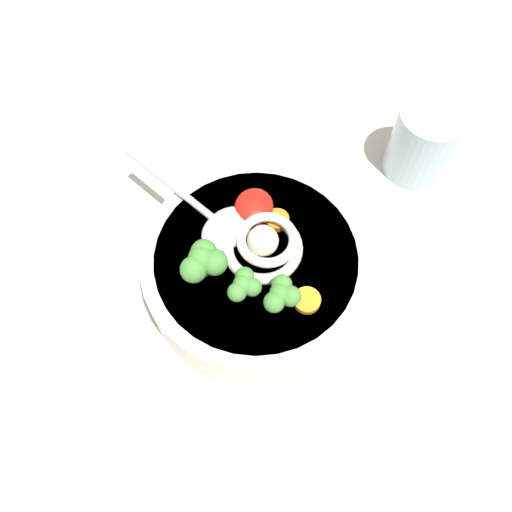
% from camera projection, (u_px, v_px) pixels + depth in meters
% --- Properties ---
extents(table_slab, '(1.25, 1.25, 0.04)m').
position_uv_depth(table_slab, '(223.00, 298.00, 0.60)').
color(table_slab, '#BCB29E').
rests_on(table_slab, ground).
extents(soup_bowl, '(0.24, 0.24, 0.06)m').
position_uv_depth(soup_bowl, '(256.00, 269.00, 0.56)').
color(soup_bowl, silver).
rests_on(soup_bowl, table_slab).
extents(noodle_pile, '(0.09, 0.09, 0.04)m').
position_uv_depth(noodle_pile, '(264.00, 244.00, 0.53)').
color(noodle_pile, beige).
rests_on(noodle_pile, soup_bowl).
extents(soup_spoon, '(0.12, 0.17, 0.02)m').
position_uv_depth(soup_spoon, '(216.00, 221.00, 0.54)').
color(soup_spoon, '#B7B7BC').
rests_on(soup_spoon, soup_bowl).
extents(chili_sauce_dollop, '(0.05, 0.04, 0.02)m').
position_uv_depth(chili_sauce_dollop, '(254.00, 207.00, 0.55)').
color(chili_sauce_dollop, '#B2190F').
rests_on(chili_sauce_dollop, soup_bowl).
extents(broccoli_floret_beside_noodles, '(0.04, 0.03, 0.03)m').
position_uv_depth(broccoli_floret_beside_noodles, '(244.00, 285.00, 0.50)').
color(broccoli_floret_beside_noodles, '#7A9E60').
rests_on(broccoli_floret_beside_noodles, soup_bowl).
extents(broccoli_floret_far, '(0.04, 0.03, 0.03)m').
position_uv_depth(broccoli_floret_far, '(281.00, 294.00, 0.49)').
color(broccoli_floret_far, '#7A9E60').
rests_on(broccoli_floret_far, soup_bowl).
extents(broccoli_floret_front, '(0.05, 0.04, 0.04)m').
position_uv_depth(broccoli_floret_front, '(204.00, 260.00, 0.50)').
color(broccoli_floret_front, '#7A9E60').
rests_on(broccoli_floret_front, soup_bowl).
extents(carrot_slice_extra_a, '(0.02, 0.02, 0.01)m').
position_uv_depth(carrot_slice_extra_a, '(277.00, 220.00, 0.55)').
color(carrot_slice_extra_a, orange).
rests_on(carrot_slice_extra_a, soup_bowl).
extents(carrot_slice_near_spoon, '(0.03, 0.03, 0.01)m').
position_uv_depth(carrot_slice_near_spoon, '(307.00, 300.00, 0.51)').
color(carrot_slice_near_spoon, orange).
rests_on(carrot_slice_near_spoon, soup_bowl).
extents(drinking_glass, '(0.08, 0.08, 0.09)m').
position_uv_depth(drinking_glass, '(423.00, 142.00, 0.62)').
color(drinking_glass, silver).
rests_on(drinking_glass, table_slab).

